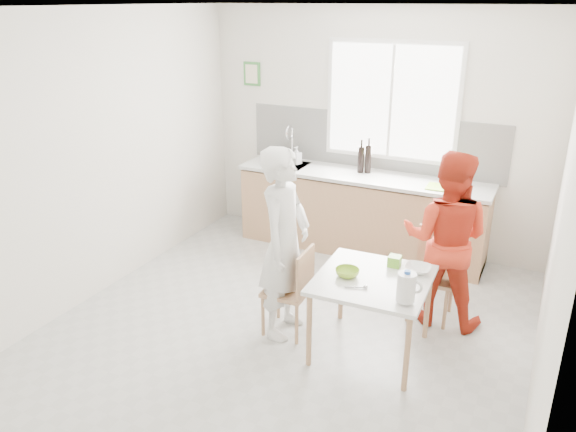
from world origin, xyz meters
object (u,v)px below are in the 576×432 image
person_red (446,239)px  bowl_white (418,269)px  chair_left (294,287)px  bowl_green (347,273)px  wine_bottle_b (361,160)px  wine_bottle_a (368,159)px  dining_table (373,286)px  milk_jug (407,287)px  person_white (284,244)px  chair_far (434,269)px

person_red → bowl_white: 0.52m
chair_left → bowl_green: bearing=84.2°
chair_left → wine_bottle_b: 2.07m
wine_bottle_a → chair_left: bearing=-89.1°
dining_table → bowl_white: (0.29, 0.26, 0.10)m
bowl_white → person_red: bearing=76.9°
person_red → milk_jug: (-0.07, -1.02, 0.01)m
bowl_white → wine_bottle_a: wine_bottle_a is taller
milk_jug → bowl_green: bearing=156.3°
chair_left → milk_jug: size_ratio=3.32×
bowl_green → wine_bottle_b: 2.12m
person_white → person_red: size_ratio=1.05×
person_red → wine_bottle_a: person_red is taller
person_red → wine_bottle_b: person_red is taller
bowl_green → bowl_white: 0.58m
chair_left → person_red: (1.10, 0.78, 0.35)m
chair_left → wine_bottle_b: wine_bottle_b is taller
bowl_green → wine_bottle_a: bearing=104.4°
chair_far → wine_bottle_b: (-1.12, 1.12, 0.61)m
chair_left → dining_table: bearing=90.0°
person_white → person_red: (1.18, 0.78, -0.04)m
bowl_green → milk_jug: bearing=-21.8°
wine_bottle_a → chair_far: bearing=-47.7°
dining_table → person_white: bearing=-178.1°
bowl_green → person_white: bearing=177.0°
person_white → bowl_white: size_ratio=7.87×
person_red → wine_bottle_a: (-1.13, 1.22, 0.29)m
milk_jug → dining_table: bearing=139.1°
bowl_green → wine_bottle_a: wine_bottle_a is taller
chair_far → wine_bottle_a: size_ratio=2.59×
dining_table → wine_bottle_a: 2.15m
chair_left → person_white: 0.40m
chair_far → milk_jug: milk_jug is taller
chair_left → person_white: person_white is taller
chair_far → bowl_green: (-0.52, -0.88, 0.25)m
wine_bottle_a → person_white: bearing=-91.6°
dining_table → person_red: bearing=61.7°
bowl_green → wine_bottle_b: size_ratio=0.65×
chair_far → bowl_white: (-0.03, -0.56, 0.25)m
person_red → bowl_green: 1.02m
person_red → chair_far: bearing=-41.6°
bowl_white → wine_bottle_a: 2.02m
chair_left → wine_bottle_a: (-0.03, 1.99, 0.64)m
person_white → chair_far: bearing=-54.2°
dining_table → bowl_green: bearing=-164.0°
person_white → person_red: bearing=-58.5°
bowl_white → bowl_green: bearing=-147.1°
chair_far → bowl_green: size_ratio=4.27×
chair_far → wine_bottle_b: wine_bottle_b is taller
bowl_green → wine_bottle_a: size_ratio=0.61×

